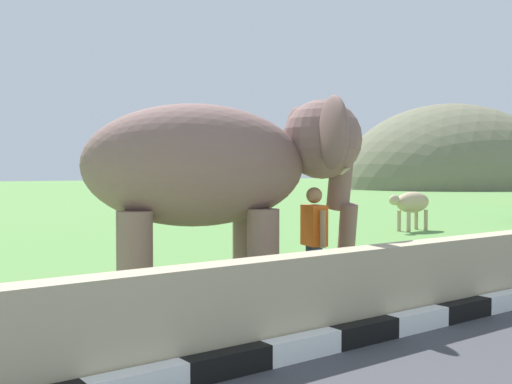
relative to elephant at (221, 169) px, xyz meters
The scene contains 5 objects.
barrier_parapet 3.06m from the elephant, 123.66° to the right, with size 28.00×0.36×1.00m, color tan.
elephant is the anchor object (origin of this frame).
person_handler 1.66m from the elephant, 29.81° to the right, with size 0.33×0.65×1.66m.
cow_near 11.81m from the elephant, 26.52° to the left, with size 1.90×0.69×1.23m.
hill_east 61.40m from the elephant, 32.96° to the left, with size 26.87×21.50×18.10m.
Camera 1 is at (-1.15, -0.70, 1.90)m, focal length 42.69 mm.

